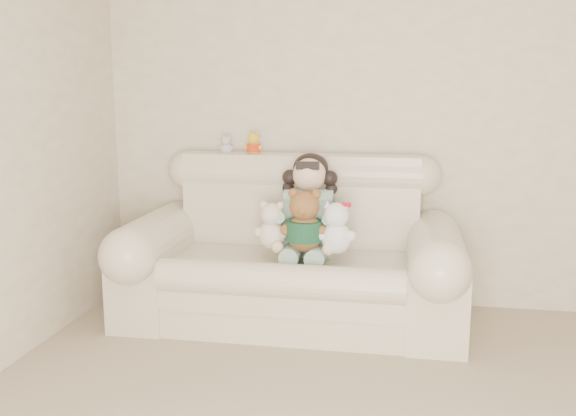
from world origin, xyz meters
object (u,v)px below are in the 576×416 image
at_px(seated_child, 309,204).
at_px(cream_teddy, 272,221).
at_px(brown_teddy, 305,215).
at_px(white_cat, 337,222).
at_px(sofa, 291,242).

xyz_separation_m(seated_child, cream_teddy, (-0.20, -0.19, -0.08)).
xyz_separation_m(brown_teddy, white_cat, (0.19, -0.01, -0.04)).
bearing_deg(sofa, brown_teddy, -52.75).
relative_size(brown_teddy, cream_teddy, 1.30).
distance_m(seated_child, brown_teddy, 0.22).
bearing_deg(cream_teddy, sofa, 42.30).
relative_size(white_cat, cream_teddy, 1.08).
distance_m(white_cat, cream_teddy, 0.39).
xyz_separation_m(sofa, white_cat, (0.30, -0.15, 0.17)).
relative_size(sofa, seated_child, 3.22).
xyz_separation_m(sofa, cream_teddy, (-0.10, -0.11, 0.16)).
relative_size(seated_child, white_cat, 1.76).
relative_size(sofa, cream_teddy, 6.15).
bearing_deg(brown_teddy, white_cat, -1.00).
relative_size(brown_teddy, white_cat, 1.20).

